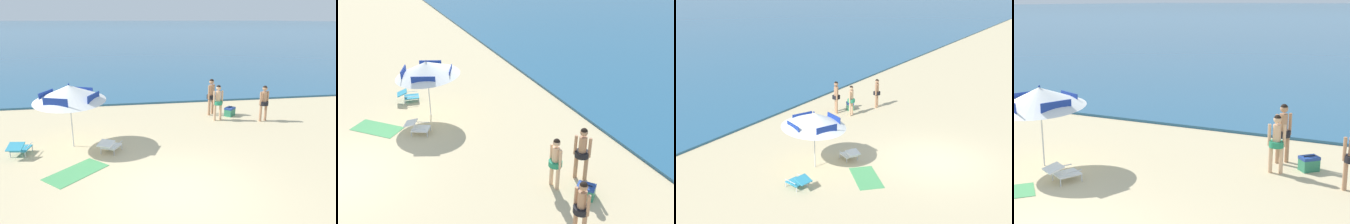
{
  "view_description": "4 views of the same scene",
  "coord_description": "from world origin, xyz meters",
  "views": [
    {
      "loc": [
        -1.48,
        -7.33,
        4.35
      ],
      "look_at": [
        0.55,
        4.51,
        0.86
      ],
      "focal_mm": 34.36,
      "sensor_mm": 36.0,
      "label": 1
    },
    {
      "loc": [
        10.92,
        0.73,
        6.99
      ],
      "look_at": [
        -0.58,
        5.87,
        0.78
      ],
      "focal_mm": 42.11,
      "sensor_mm": 36.0,
      "label": 2
    },
    {
      "loc": [
        -15.13,
        -5.47,
        7.34
      ],
      "look_at": [
        0.26,
        4.46,
        1.19
      ],
      "focal_mm": 46.25,
      "sensor_mm": 36.0,
      "label": 3
    },
    {
      "loc": [
        5.79,
        -6.26,
        4.49
      ],
      "look_at": [
        0.2,
        5.95,
        1.36
      ],
      "focal_mm": 51.4,
      "sensor_mm": 36.0,
      "label": 4
    }
  ],
  "objects": [
    {
      "name": "beach_towel",
      "position": [
        -2.69,
        1.59,
        0.01
      ],
      "size": [
        1.91,
        1.91,
        0.01
      ],
      "primitive_type": "cube",
      "rotation": [
        0.0,
        0.0,
        5.49
      ],
      "color": "#4C9E5B",
      "rests_on": "ground"
    },
    {
      "name": "lounge_chair_under_umbrella",
      "position": [
        -1.72,
        2.89,
        0.28
      ],
      "size": [
        0.87,
        1.0,
        0.49
      ],
      "color": "white",
      "rests_on": "ground"
    },
    {
      "name": "beach_umbrella_striped_main",
      "position": [
        -2.99,
        3.69,
        1.93
      ],
      "size": [
        2.55,
        2.58,
        2.3
      ],
      "color": "silver",
      "rests_on": "ground"
    },
    {
      "name": "person_standing_beside",
      "position": [
        2.97,
        6.7,
        0.98
      ],
      "size": [
        0.42,
        0.42,
        1.7
      ],
      "color": "tan",
      "rests_on": "ground"
    },
    {
      "name": "cooler_box",
      "position": [
        3.79,
        6.34,
        0.2
      ],
      "size": [
        0.6,
        0.59,
        0.43
      ],
      "color": "#2D7F5B",
      "rests_on": "ground"
    },
    {
      "name": "ocean_water",
      "position": [
        0.0,
        409.07,
        0.05
      ],
      "size": [
        800.0,
        800.0,
        0.1
      ],
      "primitive_type": "cube",
      "color": "#285B7F",
      "rests_on": "ground"
    },
    {
      "name": "person_wading_in",
      "position": [
        4.95,
        5.35,
        0.92
      ],
      "size": [
        0.46,
        0.39,
        1.59
      ],
      "color": "tan",
      "rests_on": "ground"
    },
    {
      "name": "person_standing_near_shore",
      "position": [
        3.01,
        5.79,
        0.92
      ],
      "size": [
        0.47,
        0.39,
        1.59
      ],
      "color": "#D8A87F",
      "rests_on": "ground"
    },
    {
      "name": "lounge_chair_beside_umbrella",
      "position": [
        -4.65,
        3.16,
        0.28
      ],
      "size": [
        0.67,
        0.95,
        0.51
      ],
      "color": "teal",
      "rests_on": "ground"
    },
    {
      "name": "ground_plane",
      "position": [
        0.0,
        0.0,
        0.0
      ],
      "size": [
        800.0,
        800.0,
        0.0
      ],
      "primitive_type": "plane",
      "color": "#CCB78C"
    }
  ]
}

